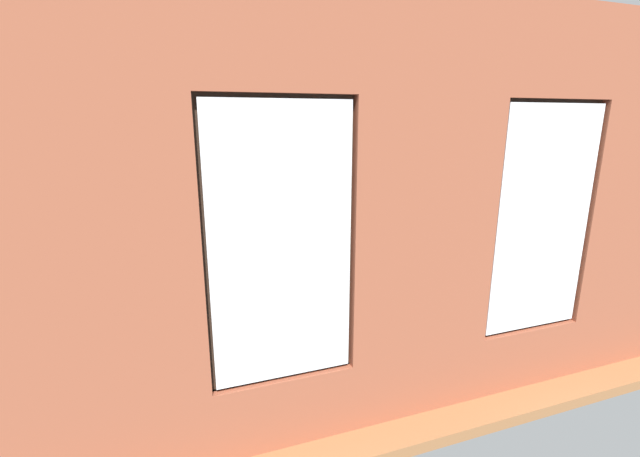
{
  "coord_description": "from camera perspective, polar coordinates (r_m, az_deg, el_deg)",
  "views": [
    {
      "loc": [
        1.82,
        5.24,
        2.39
      ],
      "look_at": [
        0.09,
        0.4,
        1.08
      ],
      "focal_mm": 24.0,
      "sensor_mm": 36.0,
      "label": 1
    }
  ],
  "objects": [
    {
      "name": "remote_black",
      "position": [
        5.87,
        0.33,
        -4.9
      ],
      "size": [
        0.17,
        0.14,
        0.02
      ],
      "primitive_type": "cube",
      "rotation": [
        0.0,
        0.0,
        0.91
      ],
      "color": "black",
      "rests_on": "coffee_table"
    },
    {
      "name": "couch_by_window",
      "position": [
        4.13,
        0.35,
        -15.65
      ],
      "size": [
        2.01,
        0.87,
        0.8
      ],
      "color": "black",
      "rests_on": "ground_plane"
    },
    {
      "name": "couch_left",
      "position": [
        6.74,
        19.8,
        -4.35
      ],
      "size": [
        0.95,
        1.91,
        0.8
      ],
      "rotation": [
        0.0,
        0.0,
        1.61
      ],
      "color": "black",
      "rests_on": "ground_plane"
    },
    {
      "name": "remote_gray",
      "position": [
        5.4,
        -6.63,
        -6.76
      ],
      "size": [
        0.18,
        0.1,
        0.02
      ],
      "primitive_type": "cube",
      "rotation": [
        0.0,
        0.0,
        1.86
      ],
      "color": "#59595B",
      "rests_on": "coffee_table"
    },
    {
      "name": "cup_ceramic",
      "position": [
        5.66,
        -4.81,
        -5.3
      ],
      "size": [
        0.08,
        0.08,
        0.1
      ],
      "primitive_type": "cylinder",
      "color": "#4C4C51",
      "rests_on": "coffee_table"
    },
    {
      "name": "potted_plant_near_tv",
      "position": [
        4.74,
        -22.5,
        -6.23
      ],
      "size": [
        0.75,
        0.83,
        1.32
      ],
      "color": "#47423D",
      "rests_on": "ground_plane"
    },
    {
      "name": "candle_jar",
      "position": [
        5.51,
        -1.36,
        -5.66
      ],
      "size": [
        0.08,
        0.08,
        0.12
      ],
      "primitive_type": "cylinder",
      "color": "#B7333D",
      "rests_on": "coffee_table"
    },
    {
      "name": "tv_flatscreen",
      "position": [
        5.78,
        -27.52,
        -3.21
      ],
      "size": [
        0.93,
        0.2,
        0.67
      ],
      "color": "black",
      "rests_on": "media_console"
    },
    {
      "name": "coffee_table",
      "position": [
        5.64,
        -2.79,
        -6.42
      ],
      "size": [
        1.38,
        0.89,
        0.45
      ],
      "color": "tan",
      "rests_on": "ground_plane"
    },
    {
      "name": "media_console",
      "position": [
        5.96,
        -26.88,
        -8.48
      ],
      "size": [
        1.15,
        0.42,
        0.47
      ],
      "primitive_type": "cube",
      "color": "black",
      "rests_on": "ground_plane"
    },
    {
      "name": "brick_wall_with_windows",
      "position": [
        3.35,
        13.82,
        0.63
      ],
      "size": [
        6.09,
        0.3,
        3.26
      ],
      "color": "#9E5138",
      "rests_on": "ground_plane"
    },
    {
      "name": "potted_plant_between_couches",
      "position": [
        4.67,
        17.41,
        -8.06
      ],
      "size": [
        1.21,
        1.01,
        1.24
      ],
      "color": "#9E5638",
      "rests_on": "ground_plane"
    },
    {
      "name": "potted_plant_beside_window_right",
      "position": [
        3.75,
        -25.51,
        -15.92
      ],
      "size": [
        1.19,
        1.17,
        1.29
      ],
      "color": "#9E5638",
      "rests_on": "ground_plane"
    },
    {
      "name": "table_plant_small",
      "position": [
        5.58,
        -2.81,
        -4.68
      ],
      "size": [
        0.15,
        0.15,
        0.24
      ],
      "color": "#47423D",
      "rests_on": "coffee_table"
    },
    {
      "name": "potted_plant_mid_room_small",
      "position": [
        6.9,
        3.26,
        -2.66
      ],
      "size": [
        0.36,
        0.36,
        0.55
      ],
      "color": "gray",
      "rests_on": "ground_plane"
    },
    {
      "name": "potted_plant_by_left_couch",
      "position": [
        7.58,
        10.93,
        -1.09
      ],
      "size": [
        0.37,
        0.37,
        0.57
      ],
      "color": "brown",
      "rests_on": "ground_plane"
    },
    {
      "name": "papasan_chair",
      "position": [
        7.22,
        -11.36,
        -1.62
      ],
      "size": [
        1.1,
        1.1,
        0.69
      ],
      "color": "olive",
      "rests_on": "ground_plane"
    },
    {
      "name": "ground_plane",
      "position": [
        6.06,
        -0.45,
        -9.42
      ],
      "size": [
        6.69,
        5.83,
        0.1
      ],
      "primitive_type": "cube",
      "color": "#99663D"
    },
    {
      "name": "white_wall_right",
      "position": [
        5.23,
        -32.41,
        3.73
      ],
      "size": [
        0.1,
        4.83,
        3.26
      ],
      "primitive_type": "cube",
      "color": "silver",
      "rests_on": "ground_plane"
    }
  ]
}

